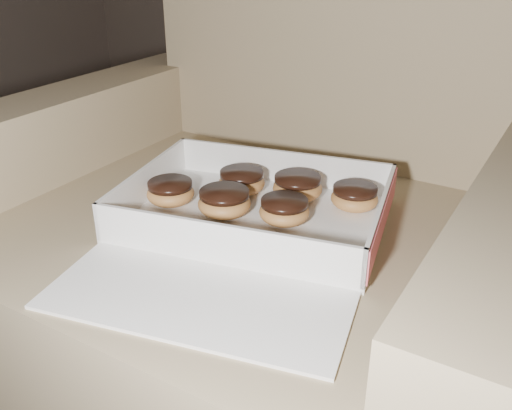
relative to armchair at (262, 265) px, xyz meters
The scene contains 12 objects.
armchair is the anchor object (origin of this frame).
bakery_box 0.18m from the armchair, 69.83° to the right, with size 0.47×0.52×0.07m.
donut_a 0.19m from the armchair, 40.41° to the right, with size 0.08×0.08×0.04m.
donut_b 0.22m from the armchair, 138.36° to the right, with size 0.08×0.08×0.04m.
donut_c 0.18m from the armchair, 100.56° to the right, with size 0.08×0.08×0.04m.
donut_d 0.22m from the armchair, 13.49° to the left, with size 0.08×0.08×0.04m.
donut_e 0.16m from the armchair, behind, with size 0.08×0.08×0.04m.
donut_f 0.17m from the armchair, 20.65° to the left, with size 0.08×0.08×0.04m.
crumb_a 0.25m from the armchair, 40.25° to the right, with size 0.01×0.01×0.00m, color black.
crumb_b 0.21m from the armchair, 75.32° to the right, with size 0.01×0.01×0.00m, color black.
crumb_c 0.26m from the armchair, 23.25° to the right, with size 0.01×0.01×0.00m, color black.
crumb_d 0.21m from the armchair, 100.74° to the right, with size 0.01×0.01×0.00m, color black.
Camera 1 is at (0.15, 0.13, 0.85)m, focal length 40.00 mm.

